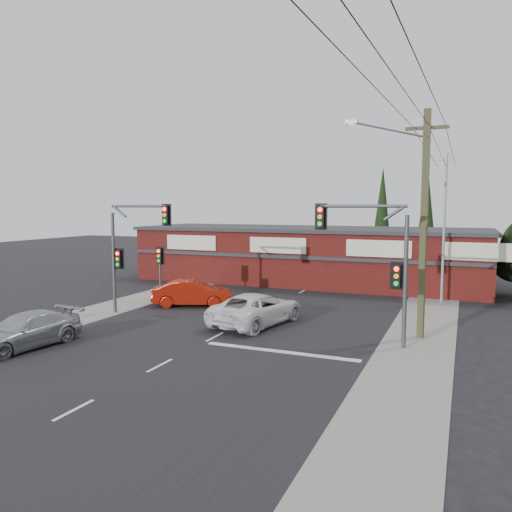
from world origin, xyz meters
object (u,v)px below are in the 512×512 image
at_px(white_suv, 257,309).
at_px(red_sedan, 193,293).
at_px(utility_pole, 421,217).
at_px(silver_suv, 25,331).
at_px(shop_building, 308,254).

distance_m(white_suv, red_sedan, 5.92).
relative_size(white_suv, utility_pole, 0.56).
height_order(silver_suv, utility_pole, utility_pole).
bearing_deg(red_sedan, silver_suv, 146.96).
distance_m(shop_building, utility_pole, 17.15).
distance_m(white_suv, shop_building, 14.66).
distance_m(silver_suv, utility_pole, 17.52).
bearing_deg(utility_pole, shop_building, 123.76).
bearing_deg(white_suv, shop_building, -72.21).
relative_size(red_sedan, utility_pole, 0.47).
height_order(red_sedan, shop_building, shop_building).
height_order(white_suv, shop_building, shop_building).
bearing_deg(silver_suv, shop_building, 83.46).
bearing_deg(utility_pole, red_sedan, 169.94).
relative_size(white_suv, shop_building, 0.21).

